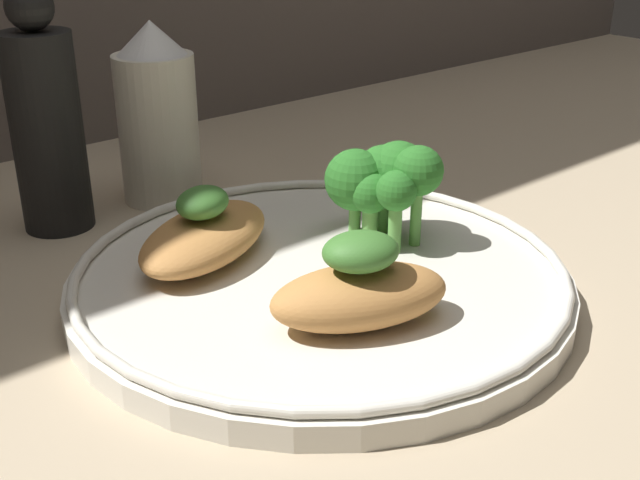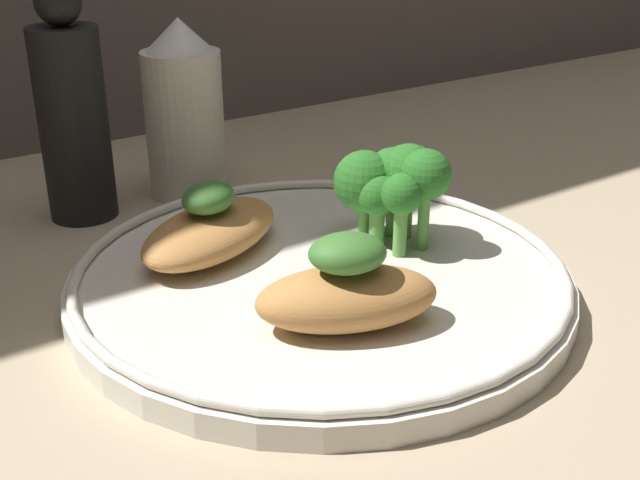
{
  "view_description": "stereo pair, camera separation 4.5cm",
  "coord_description": "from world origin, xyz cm",
  "px_view_note": "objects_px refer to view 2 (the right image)",
  "views": [
    {
      "loc": [
        -26.92,
        -31.4,
        22.07
      ],
      "look_at": [
        0.0,
        0.0,
        3.4
      ],
      "focal_mm": 45.0,
      "sensor_mm": 36.0,
      "label": 1
    },
    {
      "loc": [
        -23.32,
        -34.16,
        22.07
      ],
      "look_at": [
        0.0,
        0.0,
        3.4
      ],
      "focal_mm": 45.0,
      "sensor_mm": 36.0,
      "label": 2
    }
  ],
  "objects_px": {
    "broccoli_bunch": "(393,182)",
    "sauce_bottle": "(184,112)",
    "plate": "(320,278)",
    "pepper_grinder": "(72,115)"
  },
  "relations": [
    {
      "from": "plate",
      "to": "sauce_bottle",
      "type": "xyz_separation_m",
      "value": [
        0.01,
        0.19,
        0.05
      ]
    },
    {
      "from": "plate",
      "to": "pepper_grinder",
      "type": "bearing_deg",
      "value": 110.49
    },
    {
      "from": "plate",
      "to": "sauce_bottle",
      "type": "relative_size",
      "value": 2.19
    },
    {
      "from": "plate",
      "to": "broccoli_bunch",
      "type": "height_order",
      "value": "broccoli_bunch"
    },
    {
      "from": "sauce_bottle",
      "to": "plate",
      "type": "bearing_deg",
      "value": -93.03
    },
    {
      "from": "plate",
      "to": "sauce_bottle",
      "type": "bearing_deg",
      "value": 86.97
    },
    {
      "from": "broccoli_bunch",
      "to": "sauce_bottle",
      "type": "relative_size",
      "value": 0.52
    },
    {
      "from": "sauce_bottle",
      "to": "pepper_grinder",
      "type": "distance_m",
      "value": 0.08
    },
    {
      "from": "broccoli_bunch",
      "to": "plate",
      "type": "bearing_deg",
      "value": -169.44
    },
    {
      "from": "plate",
      "to": "pepper_grinder",
      "type": "height_order",
      "value": "pepper_grinder"
    }
  ]
}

